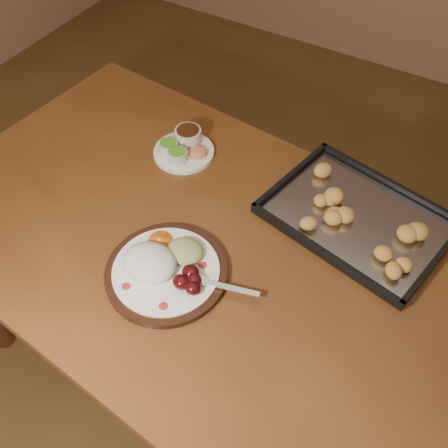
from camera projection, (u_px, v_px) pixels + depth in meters
The scene contains 5 objects.
ground at pixel (207, 301), 2.02m from camera, with size 4.00×4.00×0.00m, color brown.
dining_table at pixel (201, 260), 1.35m from camera, with size 1.58×1.04×0.75m.
dinner_plate at pixel (164, 267), 1.19m from camera, with size 0.38×0.29×0.07m.
condiment_saucer at pixel (183, 147), 1.46m from camera, with size 0.18×0.18×0.06m.
baking_tray at pixel (357, 216), 1.30m from camera, with size 0.51×0.42×0.05m.
Camera 1 is at (0.59, -0.87, 1.75)m, focal length 40.00 mm.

